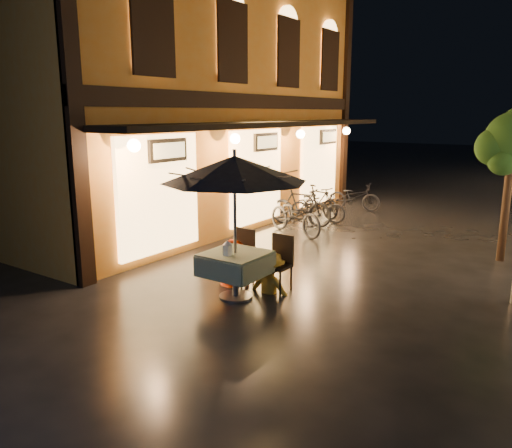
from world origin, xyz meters
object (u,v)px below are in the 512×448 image
Objects in this scene: bicycle_0 at (295,215)px; cafe_table at (235,264)px; person_yellow at (271,253)px; person_orange at (233,240)px; table_lantern at (228,247)px; patio_umbrella at (235,169)px.

cafe_table is at bearing -142.53° from bicycle_0.
person_yellow is at bearing 60.62° from cafe_table.
person_orange is 3.98m from bicycle_0.
person_yellow is at bearing 67.42° from table_lantern.
person_orange is at bearing -3.91° from person_yellow.
person_orange is 0.81m from person_yellow.
patio_umbrella is 4.94m from bicycle_0.
bicycle_0 is (-1.43, 4.44, -1.65)m from patio_umbrella.
bicycle_0 is at bearing 107.82° from cafe_table.
person_yellow is (0.32, 0.78, -0.23)m from table_lantern.
patio_umbrella reaches higher than person_yellow.
cafe_table is 0.72× the size of person_yellow.
person_yellow is (0.32, 0.58, -1.46)m from patio_umbrella.
patio_umbrella is at bearing 0.00° from cafe_table.
table_lantern is at bearing -90.00° from cafe_table.
patio_umbrella is 1.55m from person_orange.
table_lantern is at bearing 63.92° from person_yellow.
patio_umbrella is at bearing 90.00° from table_lantern.
person_orange reaches higher than bicycle_0.
table_lantern reaches higher than cafe_table.
person_yellow reaches higher than table_lantern.
patio_umbrella is 1.56× the size of person_orange.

